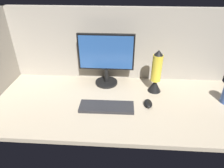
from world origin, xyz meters
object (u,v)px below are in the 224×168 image
(monitor, at_px, (106,57))
(mouse, at_px, (148,103))
(keyboard, at_px, (107,107))
(lava_lamp, at_px, (156,75))

(monitor, bearing_deg, mouse, -42.70)
(mouse, bearing_deg, keyboard, -174.25)
(mouse, relative_size, lava_lamp, 0.29)
(keyboard, xyz_separation_m, lava_lamp, (0.35, 0.24, 0.13))
(keyboard, height_order, lava_lamp, lava_lamp)
(monitor, distance_m, mouse, 0.48)
(keyboard, bearing_deg, mouse, 8.86)
(keyboard, height_order, mouse, mouse)
(monitor, relative_size, lava_lamp, 1.30)
(keyboard, distance_m, mouse, 0.29)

